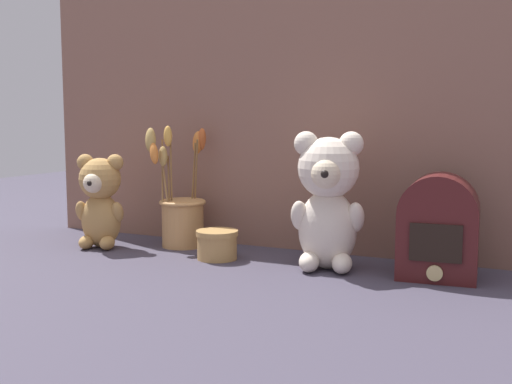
{
  "coord_description": "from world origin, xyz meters",
  "views": [
    {
      "loc": [
        0.6,
        -1.23,
        0.32
      ],
      "look_at": [
        0.0,
        0.02,
        0.15
      ],
      "focal_mm": 45.0,
      "sensor_mm": 36.0,
      "label": 1
    }
  ],
  "objects_px": {
    "teddy_bear_large": "(328,198)",
    "flower_vase": "(182,212)",
    "teddy_bear_medium": "(100,199)",
    "vintage_radio": "(439,228)",
    "decorative_tin_tall": "(217,244)"
  },
  "relations": [
    {
      "from": "teddy_bear_medium",
      "to": "vintage_radio",
      "type": "height_order",
      "value": "teddy_bear_medium"
    },
    {
      "from": "teddy_bear_large",
      "to": "vintage_radio",
      "type": "distance_m",
      "value": 0.23
    },
    {
      "from": "teddy_bear_medium",
      "to": "flower_vase",
      "type": "height_order",
      "value": "flower_vase"
    },
    {
      "from": "flower_vase",
      "to": "vintage_radio",
      "type": "xyz_separation_m",
      "value": [
        0.62,
        -0.04,
        0.02
      ]
    },
    {
      "from": "teddy_bear_medium",
      "to": "vintage_radio",
      "type": "bearing_deg",
      "value": 3.85
    },
    {
      "from": "teddy_bear_large",
      "to": "decorative_tin_tall",
      "type": "distance_m",
      "value": 0.28
    },
    {
      "from": "vintage_radio",
      "to": "decorative_tin_tall",
      "type": "xyz_separation_m",
      "value": [
        -0.47,
        -0.04,
        -0.07
      ]
    },
    {
      "from": "teddy_bear_large",
      "to": "decorative_tin_tall",
      "type": "bearing_deg",
      "value": -176.03
    },
    {
      "from": "teddy_bear_medium",
      "to": "teddy_bear_large",
      "type": "bearing_deg",
      "value": 2.69
    },
    {
      "from": "flower_vase",
      "to": "vintage_radio",
      "type": "bearing_deg",
      "value": -3.95
    },
    {
      "from": "teddy_bear_large",
      "to": "flower_vase",
      "type": "height_order",
      "value": "flower_vase"
    },
    {
      "from": "teddy_bear_large",
      "to": "decorative_tin_tall",
      "type": "height_order",
      "value": "teddy_bear_large"
    },
    {
      "from": "decorative_tin_tall",
      "to": "teddy_bear_medium",
      "type": "bearing_deg",
      "value": -178.34
    },
    {
      "from": "teddy_bear_large",
      "to": "teddy_bear_medium",
      "type": "height_order",
      "value": "teddy_bear_large"
    },
    {
      "from": "vintage_radio",
      "to": "decorative_tin_tall",
      "type": "height_order",
      "value": "vintage_radio"
    }
  ]
}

